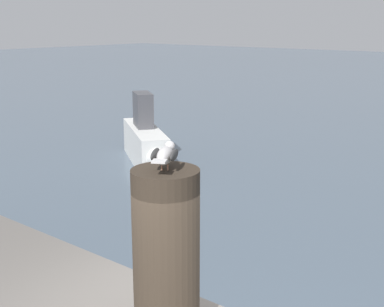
# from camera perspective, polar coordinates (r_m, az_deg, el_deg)

# --- Properties ---
(mooring_post) EXTENTS (0.41, 0.41, 1.06)m
(mooring_post) POSITION_cam_1_polar(r_m,az_deg,el_deg) (3.31, -2.79, -10.63)
(mooring_post) COLOR #382D23
(mooring_post) RESTS_ON harbor_quay
(seagull) EXTENTS (0.24, 0.36, 0.14)m
(seagull) POSITION_cam_1_polar(r_m,az_deg,el_deg) (3.11, -2.90, -0.13)
(seagull) COLOR tan
(seagull) RESTS_ON mooring_post
(boat_white) EXTENTS (3.15, 2.52, 1.76)m
(boat_white) POSITION_cam_1_polar(r_m,az_deg,el_deg) (13.21, -4.99, 1.23)
(boat_white) COLOR silver
(boat_white) RESTS_ON ground_plane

